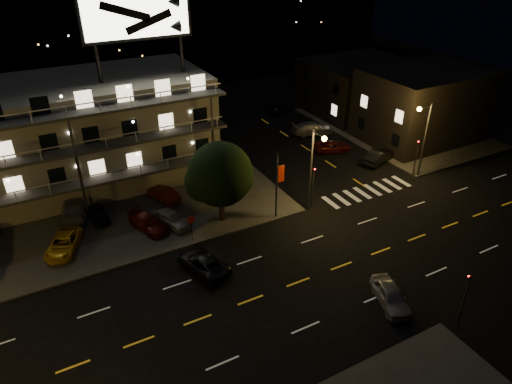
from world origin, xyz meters
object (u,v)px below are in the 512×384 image
side_car_0 (379,156)px  road_car_east (391,296)px  tree (220,176)px  road_car_west (203,263)px  lot_car_7 (73,207)px  lot_car_4 (171,218)px  lot_car_2 (64,244)px

side_car_0 → road_car_east: (-14.56, -17.71, -0.04)m
tree → road_car_west: 7.92m
tree → lot_car_7: size_ratio=1.40×
lot_car_4 → road_car_east: bearing=-82.2°
lot_car_4 → road_car_west: size_ratio=0.84×
lot_car_4 → side_car_0: bearing=-21.2°
tree → lot_car_4: bearing=163.6°
side_car_0 → road_car_east: side_car_0 is taller
lot_car_2 → road_car_east: bearing=-17.1°
tree → lot_car_7: bearing=148.3°
lot_car_7 → tree: bearing=157.2°
lot_car_4 → side_car_0: (24.82, 1.28, -0.09)m
tree → side_car_0: bearing=7.0°
side_car_0 → road_car_west: (-24.63, -8.10, -0.08)m
road_car_west → lot_car_2: bearing=-54.7°
side_car_0 → tree: bearing=79.7°
tree → lot_car_4: tree is taller
tree → road_car_west: (-4.09, -5.57, -3.86)m
lot_car_4 → lot_car_7: bearing=116.8°
lot_car_7 → road_car_east: bearing=137.1°
tree → lot_car_7: (-11.50, 7.11, -3.63)m
lot_car_7 → road_car_east: lot_car_7 is taller
lot_car_4 → tree: bearing=-40.5°
lot_car_2 → road_car_west: bearing=-14.8°
lot_car_2 → lot_car_4: lot_car_4 is taller
road_car_west → road_car_east: bearing=121.3°
lot_car_4 → side_car_0: size_ratio=0.89×
lot_car_2 → side_car_0: side_car_0 is taller
tree → road_car_west: size_ratio=1.52×
lot_car_7 → road_car_west: bearing=129.3°
tree → side_car_0: (20.53, 2.53, -3.78)m
lot_car_2 → road_car_east: 25.53m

